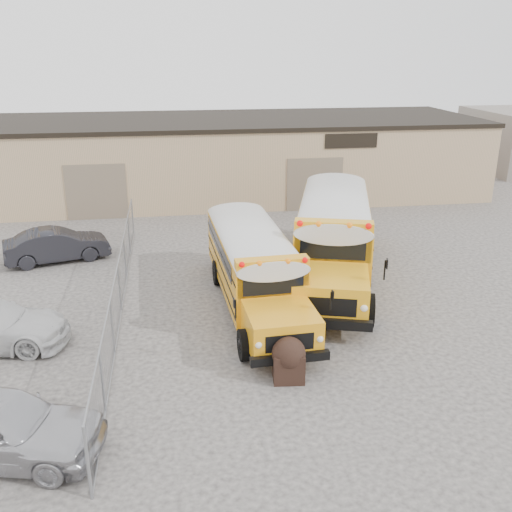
{
  "coord_description": "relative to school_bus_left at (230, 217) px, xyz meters",
  "views": [
    {
      "loc": [
        -4.05,
        -15.76,
        8.82
      ],
      "look_at": [
        -1.09,
        3.62,
        1.6
      ],
      "focal_mm": 40.0,
      "sensor_mm": 36.0,
      "label": 1
    }
  ],
  "objects": [
    {
      "name": "ground",
      "position": [
        1.5,
        -8.8,
        -1.6
      ],
      "size": [
        120.0,
        120.0,
        0.0
      ],
      "primitive_type": "plane",
      "color": "#373433",
      "rests_on": "ground"
    },
    {
      "name": "warehouse",
      "position": [
        1.49,
        11.19,
        0.77
      ],
      "size": [
        30.2,
        10.2,
        4.67
      ],
      "color": "tan",
      "rests_on": "ground"
    },
    {
      "name": "chainlink_fence",
      "position": [
        -4.5,
        -5.8,
        -0.7
      ],
      "size": [
        0.07,
        18.07,
        1.81
      ],
      "color": "gray",
      "rests_on": "ground"
    },
    {
      "name": "school_bus_left",
      "position": [
        0.0,
        0.0,
        0.0
      ],
      "size": [
        2.82,
        9.58,
        2.77
      ],
      "color": "orange",
      "rests_on": "ground"
    },
    {
      "name": "school_bus_right",
      "position": [
        5.81,
        3.1,
        0.28
      ],
      "size": [
        5.8,
        11.46,
        3.26
      ],
      "color": "#F1A517",
      "rests_on": "ground"
    },
    {
      "name": "tarp_bundle",
      "position": [
        0.44,
        -10.97,
        -0.94
      ],
      "size": [
        0.95,
        0.95,
        1.29
      ],
      "color": "black",
      "rests_on": "ground"
    },
    {
      "name": "car_dark",
      "position": [
        -7.58,
        -0.16,
        -0.88
      ],
      "size": [
        4.62,
        2.65,
        1.44
      ],
      "primitive_type": "imported",
      "rotation": [
        0.0,
        0.0,
        1.85
      ],
      "color": "black",
      "rests_on": "ground"
    }
  ]
}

